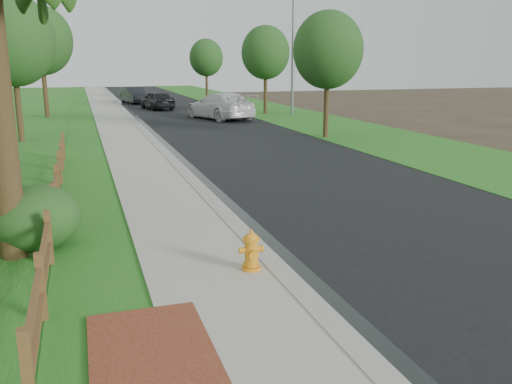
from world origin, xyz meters
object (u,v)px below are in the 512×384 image
object	(u,v)px
fire_hydrant	(251,251)
streetlight	(291,34)
white_suv	(220,106)
dark_car_mid	(157,100)
ranch_fence	(55,192)

from	to	relation	value
fire_hydrant	streetlight	xyz separation A→B (m)	(11.92, 28.59, 5.25)
white_suv	dark_car_mid	xyz separation A→B (m)	(-2.96, 8.82, -0.14)
white_suv	streetlight	world-z (taller)	streetlight
fire_hydrant	white_suv	size ratio (longest dim) A/B	0.12
ranch_fence	white_suv	distance (m)	23.68
white_suv	streetlight	xyz separation A→B (m)	(5.74, 1.83, 4.79)
ranch_fence	fire_hydrant	distance (m)	6.23
fire_hydrant	dark_car_mid	world-z (taller)	dark_car_mid
dark_car_mid	ranch_fence	bearing A→B (deg)	66.60
fire_hydrant	white_suv	distance (m)	27.48
streetlight	fire_hydrant	bearing A→B (deg)	-112.63
streetlight	ranch_fence	bearing A→B (deg)	-123.35
ranch_fence	streetlight	xyz separation A→B (m)	(15.42, 23.44, 5.08)
streetlight	white_suv	bearing A→B (deg)	-162.33
fire_hydrant	streetlight	size ratio (longest dim) A/B	0.08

